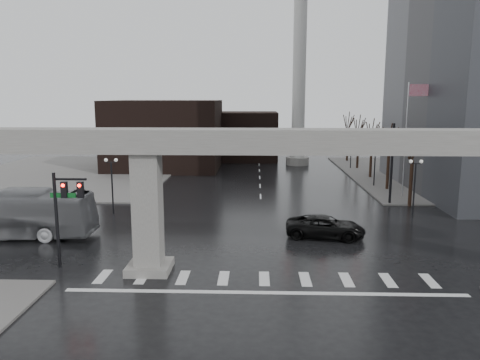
# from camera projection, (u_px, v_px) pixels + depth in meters

# --- Properties ---
(ground) EXTENTS (160.00, 160.00, 0.00)m
(ground) POSITION_uv_depth(u_px,v_px,m) (264.00, 272.00, 28.43)
(ground) COLOR black
(ground) RESTS_ON ground
(sidewalk_ne) EXTENTS (28.00, 36.00, 0.15)m
(sidewalk_ne) POSITION_uv_depth(u_px,v_px,m) (452.00, 175.00, 62.97)
(sidewalk_ne) COLOR #625F5D
(sidewalk_ne) RESTS_ON ground
(sidewalk_nw) EXTENTS (28.00, 36.00, 0.15)m
(sidewalk_nw) POSITION_uv_depth(u_px,v_px,m) (72.00, 173.00, 64.70)
(sidewalk_nw) COLOR #625F5D
(sidewalk_nw) RESTS_ON ground
(elevated_guideway) EXTENTS (48.00, 2.60, 8.70)m
(elevated_guideway) POSITION_uv_depth(u_px,v_px,m) (287.00, 160.00, 27.18)
(elevated_guideway) COLOR gray
(elevated_guideway) RESTS_ON ground
(building_far_left) EXTENTS (16.00, 14.00, 10.00)m
(building_far_left) POSITION_uv_depth(u_px,v_px,m) (165.00, 135.00, 69.34)
(building_far_left) COLOR black
(building_far_left) RESTS_ON ground
(building_far_mid) EXTENTS (10.00, 10.00, 8.00)m
(building_far_mid) POSITION_uv_depth(u_px,v_px,m) (247.00, 136.00, 78.96)
(building_far_mid) COLOR black
(building_far_mid) RESTS_ON ground
(smokestack) EXTENTS (3.60, 3.60, 30.00)m
(smokestack) POSITION_uv_depth(u_px,v_px,m) (299.00, 78.00, 71.15)
(smokestack) COLOR beige
(smokestack) RESTS_ON ground
(signal_mast_arm) EXTENTS (12.12, 0.43, 8.00)m
(signal_mast_arm) POSITION_uv_depth(u_px,v_px,m) (353.00, 146.00, 45.60)
(signal_mast_arm) COLOR black
(signal_mast_arm) RESTS_ON ground
(signal_left_pole) EXTENTS (2.30, 0.30, 6.00)m
(signal_left_pole) POSITION_uv_depth(u_px,v_px,m) (64.00, 204.00, 28.62)
(signal_left_pole) COLOR black
(signal_left_pole) RESTS_ON ground
(flagpole_assembly) EXTENTS (2.06, 0.12, 12.00)m
(flagpole_assembly) POSITION_uv_depth(u_px,v_px,m) (409.00, 126.00, 48.24)
(flagpole_assembly) COLOR silver
(flagpole_assembly) RESTS_ON ground
(lamp_right_0) EXTENTS (1.22, 0.32, 5.11)m
(lamp_right_0) POSITION_uv_depth(u_px,v_px,m) (415.00, 178.00, 41.15)
(lamp_right_0) COLOR black
(lamp_right_0) RESTS_ON ground
(lamp_right_1) EXTENTS (1.22, 0.32, 5.11)m
(lamp_right_1) POSITION_uv_depth(u_px,v_px,m) (375.00, 158.00, 54.92)
(lamp_right_1) COLOR black
(lamp_right_1) RESTS_ON ground
(lamp_right_2) EXTENTS (1.22, 0.32, 5.11)m
(lamp_right_2) POSITION_uv_depth(u_px,v_px,m) (351.00, 145.00, 68.69)
(lamp_right_2) COLOR black
(lamp_right_2) RESTS_ON ground
(lamp_left_0) EXTENTS (1.22, 0.32, 5.11)m
(lamp_left_0) POSITION_uv_depth(u_px,v_px,m) (112.00, 176.00, 42.05)
(lamp_left_0) COLOR black
(lamp_left_0) RESTS_ON ground
(lamp_left_1) EXTENTS (1.22, 0.32, 5.11)m
(lamp_left_1) POSITION_uv_depth(u_px,v_px,m) (147.00, 157.00, 55.82)
(lamp_left_1) COLOR black
(lamp_left_1) RESTS_ON ground
(lamp_left_2) EXTENTS (1.22, 0.32, 5.11)m
(lamp_left_2) POSITION_uv_depth(u_px,v_px,m) (169.00, 145.00, 69.59)
(lamp_left_2) COLOR black
(lamp_left_2) RESTS_ON ground
(tree_right_0) EXTENTS (1.09, 1.58, 7.50)m
(tree_right_0) POSITION_uv_depth(u_px,v_px,m) (411.00, 178.00, 45.18)
(tree_right_0) COLOR black
(tree_right_0) RESTS_ON ground
(tree_right_1) EXTENTS (1.09, 1.61, 7.67)m
(tree_right_1) POSITION_uv_depth(u_px,v_px,m) (388.00, 165.00, 53.04)
(tree_right_1) COLOR black
(tree_right_1) RESTS_ON ground
(tree_right_2) EXTENTS (1.10, 1.63, 7.85)m
(tree_right_2) POSITION_uv_depth(u_px,v_px,m) (371.00, 156.00, 60.90)
(tree_right_2) COLOR black
(tree_right_2) RESTS_ON ground
(tree_right_3) EXTENTS (1.11, 1.66, 8.02)m
(tree_right_3) POSITION_uv_depth(u_px,v_px,m) (358.00, 149.00, 68.76)
(tree_right_3) COLOR black
(tree_right_3) RESTS_ON ground
(tree_right_4) EXTENTS (1.12, 1.69, 8.19)m
(tree_right_4) POSITION_uv_depth(u_px,v_px,m) (348.00, 143.00, 76.62)
(tree_right_4) COLOR black
(tree_right_4) RESTS_ON ground
(pickup_truck) EXTENTS (6.27, 3.59, 1.65)m
(pickup_truck) POSITION_uv_depth(u_px,v_px,m) (325.00, 227.00, 35.39)
(pickup_truck) COLOR black
(pickup_truck) RESTS_ON ground
(city_bus) EXTENTS (13.14, 3.21, 3.65)m
(city_bus) POSITION_uv_depth(u_px,v_px,m) (6.00, 214.00, 35.27)
(city_bus) COLOR #98989C
(city_bus) RESTS_ON ground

